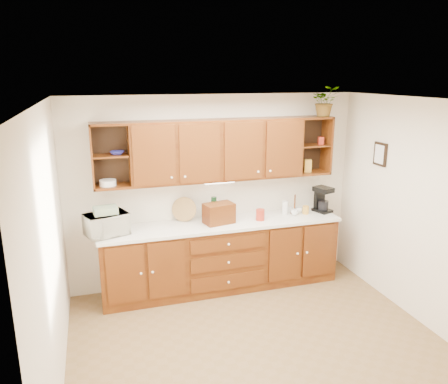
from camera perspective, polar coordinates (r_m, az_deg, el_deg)
floor at (r=5.02m, az=4.71°, el=-19.44°), size 4.00×4.00×0.00m
ceiling at (r=4.15m, az=5.49°, el=11.68°), size 4.00×4.00×0.00m
back_wall at (r=6.00m, az=-1.17°, el=0.18°), size 4.00×0.00×4.00m
left_wall at (r=4.15m, az=-21.77°, el=-7.86°), size 0.00×3.50×3.50m
right_wall at (r=5.46m, az=24.95°, el=-2.77°), size 0.00×3.50×3.50m
base_cabinets at (r=6.01m, az=-0.34°, el=-8.39°), size 3.20×0.60×0.90m
countertop at (r=5.83m, az=-0.32°, el=-4.18°), size 3.24×0.64×0.04m
upper_cabinets at (r=5.73m, az=-0.67°, el=5.53°), size 3.20×0.33×0.80m
undercabinet_light at (r=5.76m, az=-0.60°, el=1.29°), size 0.40×0.05×0.02m
framed_picture at (r=6.00m, az=19.74°, el=4.68°), size 0.03×0.24×0.30m
wicker_basket at (r=5.61m, az=-14.79°, el=-4.56°), size 0.27×0.27×0.13m
microwave at (r=5.52m, az=-15.10°, el=-4.09°), size 0.58×0.48×0.27m
towel_stack at (r=5.47m, az=-15.23°, el=-2.32°), size 0.30×0.24×0.08m
wine_bottle at (r=5.87m, az=-1.33°, el=-2.18°), size 0.09×0.09×0.32m
woven_tray at (r=5.91m, az=-5.19°, el=-3.69°), size 0.34×0.21×0.33m
bread_box at (r=5.76m, az=-0.68°, el=-2.80°), size 0.43×0.31×0.27m
mug_tree at (r=6.26m, az=9.19°, el=-2.41°), size 0.23×0.24×0.28m
canister_red at (r=5.91m, az=4.76°, el=-2.98°), size 0.15×0.15×0.15m
canister_white at (r=6.19m, az=7.97°, el=-2.05°), size 0.11×0.11×0.19m
canister_yellow at (r=6.26m, az=10.62°, el=-2.32°), size 0.10×0.10×0.11m
coffee_maker at (r=6.40m, az=12.68°, el=-0.97°), size 0.26×0.30×0.36m
bowl_stack at (r=5.49m, az=-13.76°, el=4.98°), size 0.21×0.21×0.04m
plate_stack at (r=5.56m, az=-14.94°, el=1.18°), size 0.23×0.23×0.07m
pantry_box_yellow at (r=6.24m, az=10.88°, el=3.39°), size 0.11×0.10×0.17m
pantry_box_red at (r=6.26m, az=12.53°, el=6.57°), size 0.08×0.08×0.11m
potted_plant at (r=6.18m, az=13.08°, el=11.47°), size 0.45×0.41×0.41m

